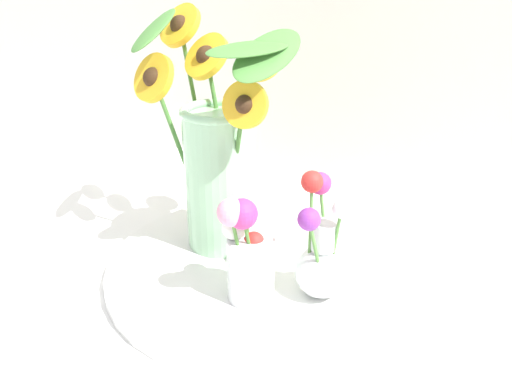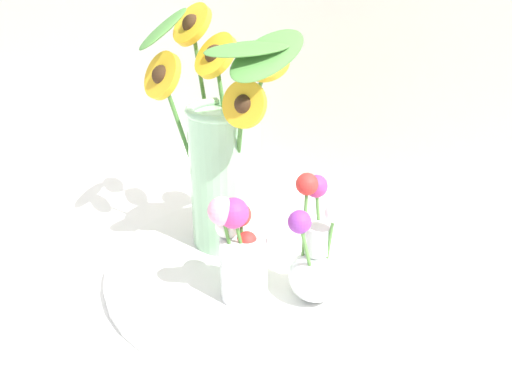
{
  "view_description": "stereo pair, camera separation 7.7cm",
  "coord_description": "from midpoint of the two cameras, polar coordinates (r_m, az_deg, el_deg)",
  "views": [
    {
      "loc": [
        0.37,
        -0.49,
        0.48
      ],
      "look_at": [
        0.01,
        0.1,
        0.15
      ],
      "focal_mm": 35.0,
      "sensor_mm": 36.0,
      "label": 1
    },
    {
      "loc": [
        0.44,
        -0.45,
        0.48
      ],
      "look_at": [
        0.01,
        0.1,
        0.15
      ],
      "focal_mm": 35.0,
      "sensor_mm": 36.0,
      "label": 2
    }
  ],
  "objects": [
    {
      "name": "ground_plane",
      "position": [
        0.78,
        -7.39,
        -12.54
      ],
      "size": [
        6.0,
        6.0,
        0.0
      ],
      "primitive_type": "plane",
      "color": "white"
    },
    {
      "name": "serving_tray",
      "position": [
        0.84,
        -2.66,
        -8.58
      ],
      "size": [
        0.49,
        0.49,
        0.02
      ],
      "color": "white",
      "rests_on": "ground_plane"
    },
    {
      "name": "mason_jar_sunflowers",
      "position": [
        0.83,
        -7.0,
        3.89
      ],
      "size": [
        0.29,
        0.22,
        0.4
      ],
      "color": "#99CC9E",
      "rests_on": "serving_tray"
    },
    {
      "name": "vase_small_center",
      "position": [
        0.72,
        -4.12,
        -6.99
      ],
      "size": [
        0.07,
        0.09,
        0.17
      ],
      "color": "white",
      "rests_on": "serving_tray"
    },
    {
      "name": "vase_bulb_right",
      "position": [
        0.73,
        4.41,
        -7.35
      ],
      "size": [
        0.08,
        0.1,
        0.19
      ],
      "color": "white",
      "rests_on": "serving_tray"
    }
  ]
}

